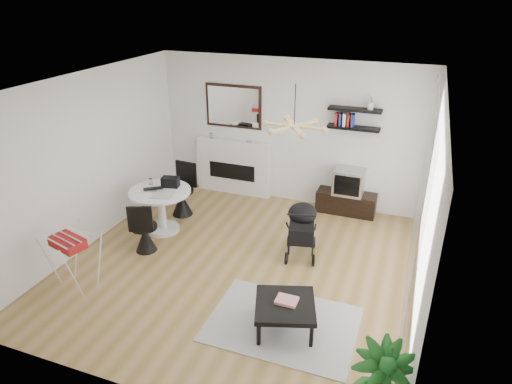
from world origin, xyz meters
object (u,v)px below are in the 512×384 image
(tv_console, at_px, (346,203))
(fireplace, at_px, (233,160))
(dining_table, at_px, (161,204))
(crt_tv, at_px, (349,181))
(stroller, at_px, (301,232))
(drying_rack, at_px, (74,260))
(coffee_table, at_px, (285,306))

(tv_console, bearing_deg, fireplace, 176.99)
(tv_console, height_order, dining_table, dining_table)
(crt_tv, relative_size, stroller, 0.58)
(dining_table, xyz_separation_m, drying_rack, (-0.26, -1.82, -0.05))
(dining_table, bearing_deg, fireplace, 74.47)
(fireplace, relative_size, drying_rack, 2.57)
(stroller, bearing_deg, fireplace, 124.16)
(drying_rack, bearing_deg, coffee_table, 20.01)
(crt_tv, xyz_separation_m, drying_rack, (-3.08, -3.57, -0.19))
(crt_tv, bearing_deg, stroller, -104.42)
(fireplace, relative_size, coffee_table, 2.42)
(crt_tv, height_order, stroller, stroller)
(crt_tv, bearing_deg, drying_rack, -130.74)
(tv_console, distance_m, dining_table, 3.32)
(dining_table, relative_size, coffee_table, 1.15)
(crt_tv, distance_m, stroller, 1.71)
(stroller, distance_m, coffee_table, 1.75)
(crt_tv, relative_size, drying_rack, 0.63)
(dining_table, relative_size, stroller, 1.13)
(fireplace, distance_m, drying_rack, 3.79)
(tv_console, xyz_separation_m, crt_tv, (0.02, -0.00, 0.43))
(stroller, bearing_deg, dining_table, 170.06)
(fireplace, bearing_deg, drying_rack, -101.87)
(crt_tv, bearing_deg, tv_console, 169.85)
(fireplace, distance_m, tv_console, 2.34)
(dining_table, xyz_separation_m, stroller, (2.40, 0.11, -0.11))
(drying_rack, xyz_separation_m, stroller, (2.66, 1.93, -0.05))
(crt_tv, relative_size, coffee_table, 0.59)
(tv_console, bearing_deg, dining_table, -147.92)
(fireplace, xyz_separation_m, dining_table, (-0.52, -1.88, -0.19))
(stroller, relative_size, coffee_table, 1.01)
(fireplace, relative_size, tv_console, 2.03)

